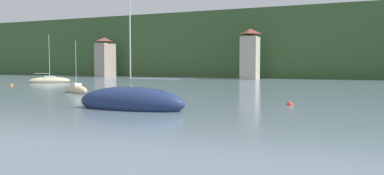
{
  "coord_description": "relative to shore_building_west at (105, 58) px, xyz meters",
  "views": [
    {
      "loc": [
        7.39,
        36.21,
        3.03
      ],
      "look_at": [
        0.0,
        53.55,
        1.88
      ],
      "focal_mm": 35.09,
      "sensor_mm": 36.0,
      "label": 1
    }
  ],
  "objects": [
    {
      "name": "wooded_hillside",
      "position": [
        37.98,
        48.69,
        1.95
      ],
      "size": [
        352.0,
        76.32,
        30.86
      ],
      "color": "#38562D",
      "rests_on": "ground_plane"
    },
    {
      "name": "sailboat_far_6",
      "position": [
        9.62,
        -28.9,
        -4.46
      ],
      "size": [
        6.43,
        5.81,
        8.53
      ],
      "rotation": [
        0.0,
        0.0,
        0.69
      ],
      "color": "#CCBC8E",
      "rests_on": "ground_plane"
    },
    {
      "name": "sailboat_far_1",
      "position": [
        29.57,
        -45.81,
        -4.5
      ],
      "size": [
        4.55,
        2.94,
        5.94
      ],
      "rotation": [
        0.0,
        0.0,
        5.86
      ],
      "color": "#CCBC8E",
      "rests_on": "ground_plane"
    },
    {
      "name": "shore_building_west",
      "position": [
        0.0,
        0.0,
        0.0
      ],
      "size": [
        3.21,
        5.2,
        9.85
      ],
      "color": "gray",
      "rests_on": "ground_plane"
    },
    {
      "name": "mooring_buoy_mid",
      "position": [
        52.69,
        -49.48,
        -4.8
      ],
      "size": [
        0.52,
        0.52,
        0.52
      ],
      "primitive_type": "sphere",
      "color": "red",
      "rests_on": "ground_plane"
    },
    {
      "name": "mooring_buoy_near",
      "position": [
        11.13,
        -38.03,
        -4.8
      ],
      "size": [
        0.47,
        0.47,
        0.47
      ],
      "primitive_type": "sphere",
      "color": "orange",
      "rests_on": "ground_plane"
    },
    {
      "name": "sailboat_mid_0",
      "position": [
        43.06,
        -56.26,
        -4.31
      ],
      "size": [
        8.09,
        2.74,
        10.07
      ],
      "rotation": [
        0.0,
        0.0,
        3.16
      ],
      "color": "navy",
      "rests_on": "ground_plane"
    },
    {
      "name": "shore_building_westcentral",
      "position": [
        37.13,
        -0.53,
        0.37
      ],
      "size": [
        3.58,
        4.1,
        10.62
      ],
      "color": "#BCB29E",
      "rests_on": "ground_plane"
    }
  ]
}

